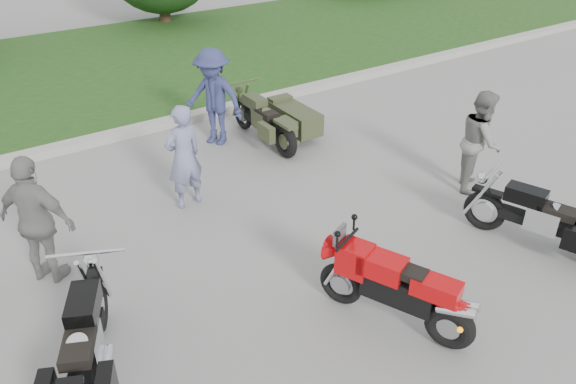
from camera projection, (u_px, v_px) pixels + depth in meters
ground at (322, 314)px, 6.46m from camera, size 80.00×80.00×0.00m
curb at (131, 131)px, 10.70m from camera, size 60.00×0.30×0.15m
grass_strip at (69, 74)px, 13.66m from camera, size 60.00×8.00×0.14m
sportbike_red at (398, 288)px, 6.06m from camera, size 0.86×1.75×0.88m
cruiser_left at (84, 359)px, 5.28m from camera, size 1.09×2.13×0.88m
cruiser_right at (550, 223)px, 7.33m from camera, size 0.87×2.06×0.82m
cruiser_sidecar at (283, 120)px, 10.39m from camera, size 1.06×2.10×0.81m
person_stripe at (184, 157)px, 8.15m from camera, size 0.64×0.47×1.60m
person_grey at (480, 141)px, 8.63m from camera, size 0.98×0.97×1.60m
person_denim at (214, 97)px, 10.00m from camera, size 1.16×1.31×1.77m
person_back at (37, 221)px, 6.61m from camera, size 0.95×1.01×1.68m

